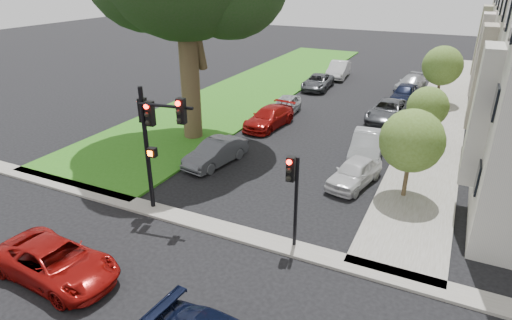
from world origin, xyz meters
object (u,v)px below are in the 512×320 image
at_px(small_tree_c, 442,66).
at_px(traffic_signal_main, 154,129).
at_px(car_parked_4, 411,83).
at_px(small_tree_a, 412,141).
at_px(car_parked_8, 318,82).
at_px(car_parked_6, 269,117).
at_px(traffic_signal_secondary, 293,186).
at_px(car_parked_0, 355,172).
at_px(car_parked_1, 367,146).
at_px(small_tree_b, 428,107).
at_px(car_parked_7, 285,106).
at_px(car_parked_9, 339,70).
at_px(car_parked_5, 216,153).
at_px(car_parked_3, 405,93).
at_px(car_cross_near, 55,262).
at_px(car_parked_2, 389,111).

relative_size(small_tree_c, traffic_signal_main, 0.82).
bearing_deg(car_parked_4, small_tree_c, -44.65).
relative_size(small_tree_a, car_parked_8, 0.92).
bearing_deg(car_parked_6, small_tree_c, 54.65).
distance_m(small_tree_a, car_parked_8, 20.44).
distance_m(traffic_signal_secondary, car_parked_0, 6.66).
relative_size(small_tree_c, car_parked_1, 0.99).
bearing_deg(small_tree_b, small_tree_c, 90.00).
xyz_separation_m(car_parked_7, car_parked_9, (0.17, 13.53, 0.10)).
height_order(traffic_signal_secondary, car_parked_0, traffic_signal_secondary).
relative_size(small_tree_c, car_parked_5, 1.10).
distance_m(small_tree_b, traffic_signal_main, 16.53).
bearing_deg(car_parked_5, car_parked_0, 16.48).
height_order(car_parked_3, car_parked_4, car_parked_3).
height_order(traffic_signal_secondary, car_parked_6, traffic_signal_secondary).
height_order(small_tree_a, car_cross_near, small_tree_a).
bearing_deg(car_parked_6, traffic_signal_main, -82.38).
bearing_deg(traffic_signal_secondary, car_parked_4, 88.24).
relative_size(car_parked_2, car_parked_5, 1.23).
distance_m(car_cross_near, car_parked_2, 23.75).
bearing_deg(car_parked_2, car_parked_5, -115.74).
bearing_deg(car_parked_0, traffic_signal_main, -126.77).
bearing_deg(car_cross_near, small_tree_c, -15.86).
relative_size(car_parked_1, car_parked_6, 0.99).
bearing_deg(car_parked_3, small_tree_b, -71.30).
relative_size(car_cross_near, car_parked_3, 1.12).
height_order(small_tree_a, car_parked_2, small_tree_a).
relative_size(car_parked_3, car_parked_6, 0.90).
bearing_deg(car_parked_3, car_parked_8, 177.70).
relative_size(small_tree_b, car_parked_9, 0.75).
bearing_deg(small_tree_b, car_parked_3, 104.67).
xyz_separation_m(traffic_signal_main, car_parked_6, (-0.26, 12.27, -3.17)).
bearing_deg(car_parked_5, small_tree_c, 70.77).
relative_size(traffic_signal_main, traffic_signal_secondary, 1.47).
distance_m(car_parked_0, car_parked_8, 18.94).
xyz_separation_m(traffic_signal_secondary, car_parked_3, (0.89, 22.77, -1.93)).
relative_size(car_parked_3, car_parked_7, 1.04).
height_order(car_parked_7, car_parked_8, car_parked_7).
relative_size(car_parked_0, car_parked_3, 0.92).
height_order(car_parked_8, car_parked_9, car_parked_9).
bearing_deg(traffic_signal_main, car_parked_9, 90.23).
bearing_deg(car_cross_near, small_tree_b, -24.66).
distance_m(car_parked_1, car_parked_9, 20.26).
height_order(small_tree_a, car_parked_8, small_tree_a).
relative_size(traffic_signal_main, car_parked_4, 1.27).
xyz_separation_m(small_tree_b, car_parked_4, (-2.50, 13.56, -1.77)).
relative_size(car_parked_2, car_parked_9, 1.06).
bearing_deg(car_parked_0, small_tree_b, 83.00).
xyz_separation_m(traffic_signal_main, traffic_signal_secondary, (6.23, -0.04, -1.20)).
height_order(small_tree_c, car_parked_9, small_tree_c).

